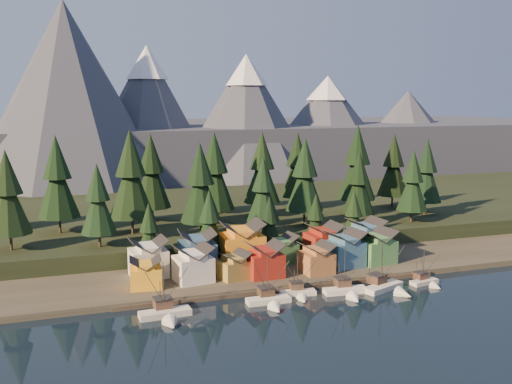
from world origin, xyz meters
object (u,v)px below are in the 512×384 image
object	(u,v)px
house_front_1	(193,263)
house_back_1	(197,250)
boat_6	(427,277)
house_back_0	(148,257)
boat_2	(270,295)
boat_5	(388,281)
boat_4	(347,285)
house_front_0	(146,272)
boat_3	(299,288)
boat_0	(166,307)

from	to	relation	value
house_front_1	house_back_1	size ratio (longest dim) A/B	0.94
boat_6	house_back_0	world-z (taller)	house_back_0
house_front_1	house_back_0	size ratio (longest dim) A/B	0.99
boat_2	boat_5	size ratio (longest dim) A/B	0.92
boat_4	boat_6	bearing A→B (deg)	5.03
boat_6	house_front_0	world-z (taller)	boat_6
boat_3	house_front_0	distance (m)	35.70
boat_6	house_front_1	world-z (taller)	house_front_1
boat_0	house_back_1	size ratio (longest dim) A/B	1.28
boat_2	boat_4	size ratio (longest dim) A/B	0.99
house_front_0	house_front_1	world-z (taller)	house_front_1
boat_5	boat_6	size ratio (longest dim) A/B	1.30
boat_0	house_front_1	xyz separation A→B (m)	(9.62, 17.63, 3.63)
house_back_0	house_back_1	bearing A→B (deg)	2.89
boat_5	boat_0	bearing A→B (deg)	159.02
boat_3	boat_0	bearing A→B (deg)	-166.15
boat_3	house_front_1	bearing A→B (deg)	154.23
boat_2	house_back_1	bearing A→B (deg)	112.99
boat_5	boat_6	bearing A→B (deg)	-16.16
boat_5	house_back_0	distance (m)	58.09
boat_5	house_front_0	bearing A→B (deg)	141.93
house_back_0	boat_5	bearing A→B (deg)	-29.84
boat_3	house_front_0	world-z (taller)	boat_3
boat_2	boat_6	bearing A→B (deg)	1.58
house_back_0	boat_0	bearing A→B (deg)	-94.55
boat_3	boat_6	bearing A→B (deg)	3.19
boat_4	boat_5	size ratio (longest dim) A/B	0.93
house_front_1	house_back_0	distance (m)	12.05
boat_6	house_back_0	distance (m)	68.34
boat_0	boat_5	bearing A→B (deg)	-3.14
boat_0	boat_2	xyz separation A→B (m)	(23.08, 0.75, -0.21)
boat_0	boat_5	size ratio (longest dim) A/B	1.01
boat_2	boat_3	bearing A→B (deg)	19.95
boat_0	house_back_0	bearing A→B (deg)	86.70
house_front_0	house_back_1	distance (m)	17.66
house_back_1	boat_3	bearing A→B (deg)	-47.86
house_front_0	house_back_1	size ratio (longest dim) A/B	0.77
house_front_0	house_front_1	size ratio (longest dim) A/B	0.82
boat_0	house_front_1	distance (m)	20.40
boat_3	house_back_0	world-z (taller)	house_back_0
boat_5	house_front_0	size ratio (longest dim) A/B	1.65
boat_4	house_front_0	distance (m)	46.88
boat_5	house_front_1	distance (m)	46.36
boat_2	boat_3	size ratio (longest dim) A/B	1.15
boat_4	house_back_1	xyz separation A→B (m)	(-29.54, 25.55, 4.56)
boat_2	house_back_1	world-z (taller)	house_back_1
boat_3	boat_5	distance (m)	21.47
boat_6	house_back_1	world-z (taller)	house_back_1
boat_2	house_front_1	world-z (taller)	boat_2
house_back_1	house_front_1	bearing A→B (deg)	-105.70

